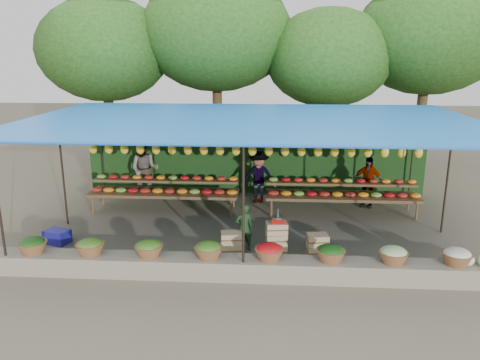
# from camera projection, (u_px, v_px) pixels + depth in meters

# --- Properties ---
(ground) EXTENTS (60.00, 60.00, 0.00)m
(ground) POSITION_uv_depth(u_px,v_px,m) (250.00, 228.00, 12.01)
(ground) COLOR brown
(ground) RESTS_ON ground
(stone_curb) EXTENTS (10.60, 0.55, 0.40)m
(stone_curb) POSITION_uv_depth(u_px,v_px,m) (244.00, 268.00, 9.31)
(stone_curb) COLOR slate
(stone_curb) RESTS_ON ground
(stall_canopy) EXTENTS (10.80, 6.60, 2.82)m
(stall_canopy) POSITION_uv_depth(u_px,v_px,m) (250.00, 124.00, 11.39)
(stall_canopy) COLOR black
(stall_canopy) RESTS_ON ground
(produce_baskets) EXTENTS (8.98, 0.58, 0.34)m
(produce_baskets) POSITION_uv_depth(u_px,v_px,m) (239.00, 251.00, 9.22)
(produce_baskets) COLOR brown
(produce_baskets) RESTS_ON stone_curb
(netting_backdrop) EXTENTS (10.60, 0.06, 2.50)m
(netting_backdrop) POSITION_uv_depth(u_px,v_px,m) (254.00, 155.00, 14.72)
(netting_backdrop) COLOR #204518
(netting_backdrop) RESTS_ON ground
(tree_row) EXTENTS (16.51, 5.50, 7.12)m
(tree_row) POSITION_uv_depth(u_px,v_px,m) (272.00, 42.00, 16.61)
(tree_row) COLOR #372814
(tree_row) RESTS_ON ground
(fruit_table_left) EXTENTS (4.21, 0.95, 0.93)m
(fruit_table_left) POSITION_uv_depth(u_px,v_px,m) (165.00, 189.00, 13.31)
(fruit_table_left) COLOR #533421
(fruit_table_left) RESTS_ON ground
(fruit_table_right) EXTENTS (4.21, 0.95, 0.93)m
(fruit_table_right) POSITION_uv_depth(u_px,v_px,m) (342.00, 192.00, 13.00)
(fruit_table_right) COLOR #533421
(fruit_table_right) RESTS_ON ground
(crate_counter) EXTENTS (2.39, 0.40, 0.77)m
(crate_counter) POSITION_uv_depth(u_px,v_px,m) (275.00, 242.00, 10.32)
(crate_counter) COLOR tan
(crate_counter) RESTS_ON ground
(weighing_scale) EXTENTS (0.29, 0.29, 0.31)m
(weighing_scale) POSITION_uv_depth(u_px,v_px,m) (278.00, 219.00, 10.17)
(weighing_scale) COLOR #AC0F0D
(weighing_scale) RESTS_ON crate_counter
(vendor_seated) EXTENTS (0.48, 0.40, 1.12)m
(vendor_seated) POSITION_uv_depth(u_px,v_px,m) (244.00, 228.00, 10.47)
(vendor_seated) COLOR #193719
(vendor_seated) RESTS_ON ground
(customer_left) EXTENTS (0.88, 0.69, 1.79)m
(customer_left) POSITION_uv_depth(u_px,v_px,m) (145.00, 169.00, 14.32)
(customer_left) COLOR slate
(customer_left) RESTS_ON ground
(customer_mid) EXTENTS (1.02, 0.59, 1.58)m
(customer_mid) POSITION_uv_depth(u_px,v_px,m) (259.00, 177.00, 13.84)
(customer_mid) COLOR slate
(customer_mid) RESTS_ON ground
(customer_right) EXTENTS (0.94, 0.67, 1.49)m
(customer_right) POSITION_uv_depth(u_px,v_px,m) (368.00, 182.00, 13.49)
(customer_right) COLOR slate
(customer_right) RESTS_ON ground
(blue_crate_front) EXTENTS (0.50, 0.38, 0.29)m
(blue_crate_front) POSITION_uv_depth(u_px,v_px,m) (52.00, 261.00, 9.77)
(blue_crate_front) COLOR navy
(blue_crate_front) RESTS_ON ground
(blue_crate_back) EXTENTS (0.63, 0.53, 0.32)m
(blue_crate_back) POSITION_uv_depth(u_px,v_px,m) (57.00, 237.00, 11.00)
(blue_crate_back) COLOR navy
(blue_crate_back) RESTS_ON ground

